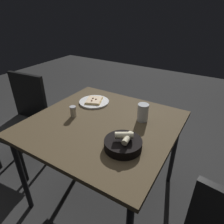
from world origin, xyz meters
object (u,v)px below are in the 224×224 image
object	(u,v)px
pizza_plate	(94,101)
bread_basket	(123,143)
beer_glass	(143,113)
chair_far	(24,116)
pepper_shaker	(73,112)
dining_table	(103,129)

from	to	relation	value
pizza_plate	bread_basket	world-z (taller)	bread_basket
pizza_plate	beer_glass	xyz separation A→B (m)	(-0.06, -0.48, 0.05)
bread_basket	chair_far	xyz separation A→B (m)	(0.17, 1.22, -0.26)
bread_basket	chair_far	distance (m)	1.26
pizza_plate	pepper_shaker	distance (m)	0.28
dining_table	pepper_shaker	world-z (taller)	pepper_shaker
bread_basket	pepper_shaker	bearing A→B (deg)	75.39
beer_glass	chair_far	size ratio (longest dim) A/B	0.14
pizza_plate	pepper_shaker	xyz separation A→B (m)	(-0.28, -0.01, 0.03)
bread_basket	chair_far	world-z (taller)	chair_far
dining_table	chair_far	distance (m)	0.96
beer_glass	pepper_shaker	size ratio (longest dim) A/B	1.53
dining_table	beer_glass	xyz separation A→B (m)	(0.18, -0.24, 0.12)
beer_glass	pepper_shaker	world-z (taller)	beer_glass
bread_basket	dining_table	bearing A→B (deg)	56.57
bread_basket	beer_glass	size ratio (longest dim) A/B	1.73
chair_far	bread_basket	bearing A→B (deg)	-97.73
pizza_plate	bread_basket	size ratio (longest dim) A/B	1.14
dining_table	chair_far	xyz separation A→B (m)	(-0.01, 0.95, -0.17)
dining_table	chair_far	bearing A→B (deg)	90.80
pepper_shaker	chair_far	distance (m)	0.76
pepper_shaker	beer_glass	bearing A→B (deg)	-64.70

